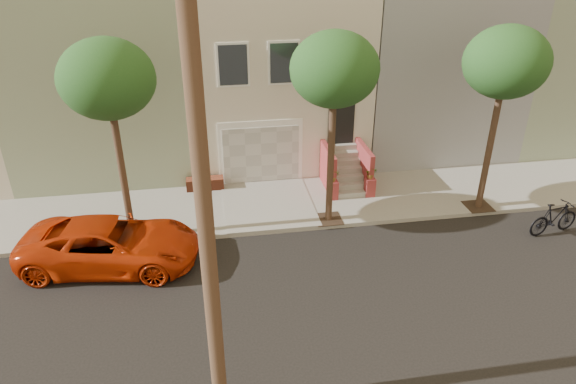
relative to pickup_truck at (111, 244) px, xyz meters
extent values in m
plane|color=black|center=(5.93, -2.60, -0.72)|extent=(90.00, 90.00, 0.00)
cube|color=gray|center=(5.93, 2.75, -0.65)|extent=(40.00, 3.70, 0.15)
cube|color=beige|center=(5.93, 8.60, 2.93)|extent=(7.00, 8.00, 7.00)
cube|color=gray|center=(-0.87, 8.60, 2.93)|extent=(6.50, 8.00, 7.00)
cube|color=gray|center=(12.73, 8.60, 2.93)|extent=(6.50, 8.00, 7.00)
cube|color=gray|center=(19.23, 8.60, 2.93)|extent=(6.50, 8.00, 7.00)
cube|color=white|center=(5.03, 4.62, 0.68)|extent=(3.20, 0.12, 2.50)
cube|color=#B9BAB5|center=(5.03, 4.56, 0.58)|extent=(2.90, 0.06, 2.20)
cube|color=gray|center=(5.03, 2.75, -0.56)|extent=(3.20, 3.70, 0.02)
cube|color=brown|center=(2.83, 4.30, -0.35)|extent=(1.40, 0.45, 0.44)
cube|color=black|center=(8.13, 4.57, 1.83)|extent=(1.00, 0.06, 2.00)
cube|color=#3F4751|center=(4.13, 4.57, 4.03)|extent=(1.00, 0.06, 1.40)
cube|color=white|center=(4.13, 4.59, 4.03)|extent=(1.15, 0.05, 1.55)
cube|color=#3F4751|center=(5.93, 4.57, 4.03)|extent=(1.00, 0.06, 1.40)
cube|color=white|center=(5.93, 4.59, 4.03)|extent=(1.15, 0.05, 1.55)
cube|color=#3F4751|center=(7.73, 4.57, 4.03)|extent=(1.00, 0.06, 1.40)
cube|color=white|center=(7.73, 4.59, 4.03)|extent=(1.15, 0.05, 1.55)
cube|color=gray|center=(8.13, 2.78, -0.47)|extent=(1.20, 0.28, 0.20)
cube|color=gray|center=(8.13, 3.06, -0.27)|extent=(1.20, 0.28, 0.20)
cube|color=gray|center=(8.13, 3.34, -0.07)|extent=(1.20, 0.28, 0.20)
cube|color=gray|center=(8.13, 3.62, 0.13)|extent=(1.20, 0.28, 0.20)
cube|color=gray|center=(8.13, 3.90, 0.33)|extent=(1.20, 0.28, 0.20)
cube|color=gray|center=(8.13, 4.18, 0.53)|extent=(1.20, 0.28, 0.20)
cube|color=gray|center=(8.13, 4.46, 0.73)|extent=(1.20, 0.28, 0.20)
cube|color=maroon|center=(7.43, 3.62, 0.23)|extent=(0.18, 1.96, 1.60)
cube|color=maroon|center=(8.83, 3.62, 0.23)|extent=(0.18, 1.96, 1.60)
cube|color=maroon|center=(7.43, 2.74, -0.22)|extent=(0.35, 0.35, 0.70)
imported|color=#1C4C1B|center=(7.43, 2.74, 0.35)|extent=(0.40, 0.35, 0.45)
cube|color=maroon|center=(8.83, 2.74, -0.22)|extent=(0.35, 0.35, 0.70)
imported|color=#1C4C1B|center=(8.83, 2.74, 0.35)|extent=(0.41, 0.35, 0.45)
cube|color=#2D2116|center=(0.43, 1.30, -0.57)|extent=(0.90, 0.90, 0.02)
cylinder|color=#342417|center=(0.43, 1.30, 1.53)|extent=(0.22, 0.22, 4.20)
ellipsoid|color=#1C4C1B|center=(0.43, 1.30, 4.58)|extent=(2.70, 2.57, 2.29)
cube|color=#2D2116|center=(6.93, 1.30, -0.57)|extent=(0.90, 0.90, 0.02)
cylinder|color=#342417|center=(6.93, 1.30, 1.53)|extent=(0.22, 0.22, 4.20)
ellipsoid|color=#1C4C1B|center=(6.93, 1.30, 4.58)|extent=(2.70, 2.57, 2.29)
cube|color=#2D2116|center=(12.43, 1.30, -0.57)|extent=(0.90, 0.90, 0.02)
cylinder|color=#342417|center=(12.43, 1.30, 1.53)|extent=(0.22, 0.22, 4.20)
ellipsoid|color=#1C4C1B|center=(12.43, 1.30, 4.58)|extent=(2.70, 2.57, 2.29)
cylinder|color=#3F2A1D|center=(2.93, -5.80, 4.28)|extent=(0.30, 0.30, 10.00)
imported|color=#B72A07|center=(0.00, 0.00, 0.00)|extent=(5.48, 3.14, 1.44)
imported|color=black|center=(14.07, -0.54, -0.15)|extent=(1.97, 0.87, 1.14)
camera|label=1|loc=(3.09, -13.44, 8.40)|focal=32.10mm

